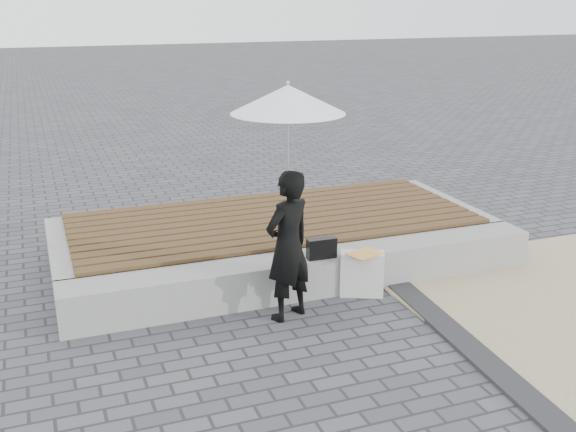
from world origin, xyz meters
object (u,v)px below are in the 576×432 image
(seating_ledge, at_px, (313,273))
(canvas_tote, at_px, (362,274))
(woman, at_px, (288,246))
(parasol, at_px, (288,99))
(handbag, at_px, (322,248))

(seating_ledge, relative_size, canvas_tote, 10.96)
(woman, distance_m, parasol, 1.34)
(seating_ledge, height_order, handbag, handbag)
(woman, bearing_deg, parasol, 180.00)
(seating_ledge, relative_size, woman, 3.51)
(seating_ledge, distance_m, parasol, 1.96)
(woman, distance_m, canvas_tote, 1.02)
(woman, height_order, handbag, woman)
(woman, xyz_separation_m, handbag, (0.49, 0.35, -0.21))
(parasol, bearing_deg, seating_ledge, 46.41)
(canvas_tote, bearing_deg, parasol, -142.19)
(woman, bearing_deg, seating_ledge, -158.06)
(handbag, bearing_deg, woman, -143.12)
(seating_ledge, xyz_separation_m, canvas_tote, (0.42, -0.26, 0.03))
(parasol, height_order, handbag, parasol)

